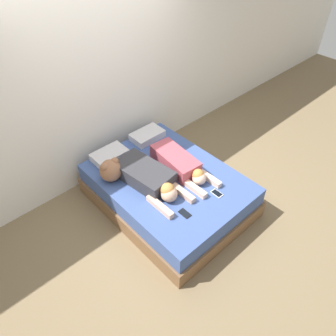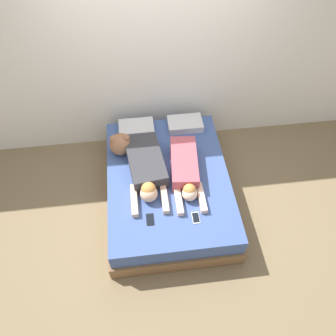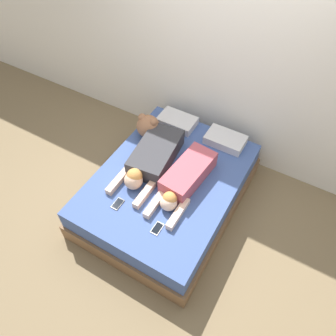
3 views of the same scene
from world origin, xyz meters
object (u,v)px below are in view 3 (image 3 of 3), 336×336
person_left (151,159)px  person_right (184,179)px  cell_phone_right (157,228)px  pillow_head_left (177,121)px  plush_toy (148,126)px  bed (168,190)px  cell_phone_left (118,204)px  pillow_head_right (225,140)px

person_left → person_right: size_ratio=1.06×
cell_phone_right → pillow_head_left: bearing=111.8°
person_left → plush_toy: (-0.28, 0.39, 0.05)m
bed → person_left: size_ratio=1.86×
pillow_head_left → person_left: person_left is taller
cell_phone_left → person_left: bearing=88.6°
pillow_head_right → person_left: person_left is taller
pillow_head_right → person_right: bearing=-98.7°
plush_toy → person_left: bearing=-53.6°
pillow_head_right → person_left: size_ratio=0.43×
pillow_head_right → cell_phone_left: size_ratio=3.21×
bed → person_left: 0.43m
bed → pillow_head_left: bearing=112.4°
pillow_head_left → person_left: size_ratio=0.43×
cell_phone_left → pillow_head_right: bearing=66.5°
plush_toy → cell_phone_left: bearing=-75.1°
cell_phone_left → person_right: bearing=49.9°
person_left → plush_toy: bearing=126.4°
person_left → cell_phone_left: person_left is taller
cell_phone_left → cell_phone_right: same height
pillow_head_left → person_left: 0.73m
bed → person_right: 0.39m
bed → cell_phone_left: (-0.26, -0.56, 0.25)m
person_left → cell_phone_right: person_left is taller
bed → cell_phone_left: 0.67m
pillow_head_right → plush_toy: (-0.86, -0.34, 0.09)m
pillow_head_right → person_left: 0.93m
person_right → plush_toy: (-0.74, 0.46, 0.05)m
pillow_head_right → bed: bearing=-112.4°
pillow_head_right → person_right: size_ratio=0.45×
bed → plush_toy: bearing=139.9°
pillow_head_right → cell_phone_right: 1.40m
pillow_head_right → cell_phone_right: (-0.09, -1.39, -0.05)m
person_right → cell_phone_right: 0.60m
pillow_head_left → cell_phone_right: bearing=-68.2°
pillow_head_left → cell_phone_left: (0.06, -1.35, -0.05)m
person_left → cell_phone_left: size_ratio=7.51×
cell_phone_left → cell_phone_right: bearing=-4.6°
pillow_head_left → person_right: 0.96m
bed → cell_phone_left: cell_phone_left is taller
pillow_head_left → person_right: (0.53, -0.80, 0.05)m
pillow_head_left → person_right: bearing=-56.6°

